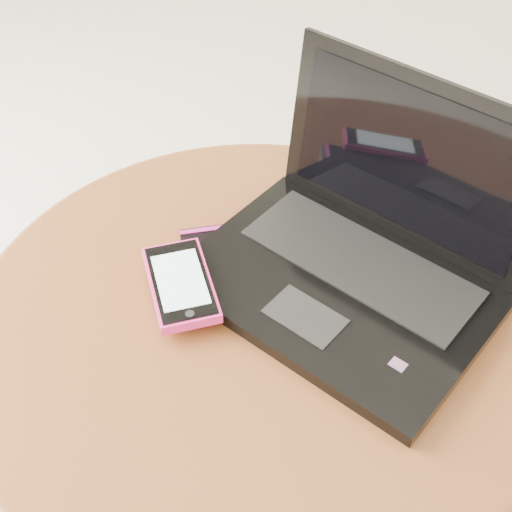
% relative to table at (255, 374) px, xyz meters
% --- Properties ---
extents(table, '(0.64, 0.64, 0.51)m').
position_rel_table_xyz_m(table, '(0.00, 0.00, 0.00)').
color(table, brown).
rests_on(table, ground).
extents(laptop, '(0.37, 0.32, 0.21)m').
position_rel_table_xyz_m(laptop, '(0.08, 0.10, 0.15)').
color(laptop, black).
rests_on(laptop, table).
extents(phone_black, '(0.12, 0.14, 0.01)m').
position_rel_table_xyz_m(phone_black, '(-0.07, 0.04, 0.11)').
color(phone_black, black).
rests_on(phone_black, table).
extents(phone_pink, '(0.13, 0.13, 0.01)m').
position_rel_table_xyz_m(phone_pink, '(-0.09, -0.01, 0.13)').
color(phone_pink, '#FF2D8C').
rests_on(phone_pink, phone_black).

